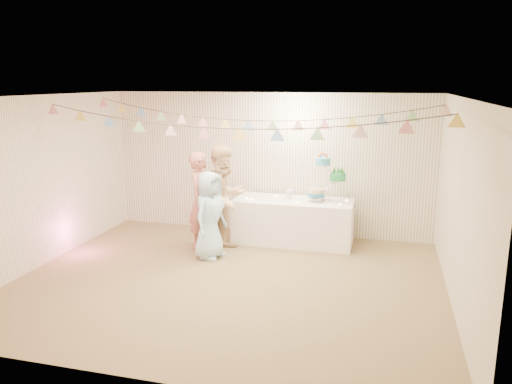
% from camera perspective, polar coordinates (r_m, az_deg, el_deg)
% --- Properties ---
extents(floor, '(6.00, 6.00, 0.00)m').
position_cam_1_polar(floor, '(7.26, -3.18, -10.16)').
color(floor, brown).
rests_on(floor, ground).
extents(ceiling, '(6.00, 6.00, 0.00)m').
position_cam_1_polar(ceiling, '(6.69, -3.46, 10.82)').
color(ceiling, white).
rests_on(ceiling, ground).
extents(back_wall, '(6.00, 6.00, 0.00)m').
position_cam_1_polar(back_wall, '(9.22, 1.49, 3.22)').
color(back_wall, white).
rests_on(back_wall, ground).
extents(front_wall, '(6.00, 6.00, 0.00)m').
position_cam_1_polar(front_wall, '(4.64, -12.95, -6.72)').
color(front_wall, white).
rests_on(front_wall, ground).
extents(left_wall, '(5.00, 5.00, 0.00)m').
position_cam_1_polar(left_wall, '(8.28, -23.48, 1.07)').
color(left_wall, white).
rests_on(left_wall, ground).
extents(right_wall, '(5.00, 5.00, 0.00)m').
position_cam_1_polar(right_wall, '(6.60, 22.31, -1.56)').
color(right_wall, white).
rests_on(right_wall, ground).
extents(table, '(2.06, 0.83, 0.77)m').
position_cam_1_polar(table, '(8.82, 4.27, -3.34)').
color(table, white).
rests_on(table, floor).
extents(cake_stand, '(0.70, 0.41, 0.78)m').
position_cam_1_polar(cake_stand, '(8.61, 8.02, 1.34)').
color(cake_stand, silver).
rests_on(cake_stand, table).
extents(cake_bottom, '(0.31, 0.31, 0.15)m').
position_cam_1_polar(cake_bottom, '(8.63, 6.92, -0.67)').
color(cake_bottom, teal).
rests_on(cake_bottom, cake_stand).
extents(cake_middle, '(0.27, 0.27, 0.22)m').
position_cam_1_polar(cake_middle, '(8.69, 9.26, 1.16)').
color(cake_middle, '#1F8E43').
rests_on(cake_middle, cake_stand).
extents(cake_top_tier, '(0.25, 0.25, 0.19)m').
position_cam_1_polar(cake_top_tier, '(8.55, 7.64, 2.87)').
color(cake_top_tier, '#3FA1C6').
rests_on(cake_top_tier, cake_stand).
extents(platter, '(0.32, 0.32, 0.02)m').
position_cam_1_polar(platter, '(8.77, 1.24, -0.89)').
color(platter, white).
rests_on(platter, table).
extents(posy, '(0.16, 0.16, 0.18)m').
position_cam_1_polar(posy, '(8.77, 3.83, -0.38)').
color(posy, white).
rests_on(posy, table).
extents(person_adult_a, '(0.43, 0.63, 1.65)m').
position_cam_1_polar(person_adult_a, '(8.47, -6.27, -0.97)').
color(person_adult_a, tan).
rests_on(person_adult_a, floor).
extents(person_adult_b, '(1.00, 1.08, 1.79)m').
position_cam_1_polar(person_adult_b, '(8.28, -3.60, -0.75)').
color(person_adult_b, '#E0B98A').
rests_on(person_adult_b, floor).
extents(person_child, '(0.61, 0.78, 1.42)m').
position_cam_1_polar(person_child, '(8.00, -5.30, -2.65)').
color(person_child, '#B4E6FF').
rests_on(person_child, floor).
extents(bunting_back, '(5.60, 1.10, 0.40)m').
position_cam_1_polar(bunting_back, '(7.76, -0.88, 9.24)').
color(bunting_back, pink).
rests_on(bunting_back, ceiling).
extents(bunting_front, '(5.60, 0.90, 0.36)m').
position_cam_1_polar(bunting_front, '(6.52, -3.98, 8.29)').
color(bunting_front, '#72A5E5').
rests_on(bunting_front, ceiling).
extents(tealight_0, '(0.04, 0.04, 0.03)m').
position_cam_1_polar(tealight_0, '(8.75, -1.02, -0.71)').
color(tealight_0, '#FFD88C').
rests_on(tealight_0, table).
extents(tealight_1, '(0.04, 0.04, 0.03)m').
position_cam_1_polar(tealight_1, '(8.95, 2.32, -0.41)').
color(tealight_1, '#FFD88C').
rests_on(tealight_1, table).
extents(tealight_2, '(0.04, 0.04, 0.03)m').
position_cam_1_polar(tealight_2, '(8.49, 4.71, -1.18)').
color(tealight_2, '#FFD88C').
rests_on(tealight_2, table).
extents(tealight_3, '(0.04, 0.04, 0.03)m').
position_cam_1_polar(tealight_3, '(8.87, 6.80, -0.61)').
color(tealight_3, '#FFD88C').
rests_on(tealight_3, table).
extents(tealight_4, '(0.04, 0.04, 0.03)m').
position_cam_1_polar(tealight_4, '(8.44, 9.58, -1.40)').
color(tealight_4, '#FFD88C').
rests_on(tealight_4, table).
extents(tealight_5, '(0.04, 0.04, 0.03)m').
position_cam_1_polar(tealight_5, '(8.75, 10.30, -0.92)').
color(tealight_5, '#FFD88C').
rests_on(tealight_5, table).
extents(tealight_6, '(0.04, 0.04, 0.03)m').
position_cam_1_polar(tealight_6, '(8.67, -0.50, -0.83)').
color(tealight_6, '#FFD88C').
rests_on(tealight_6, table).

